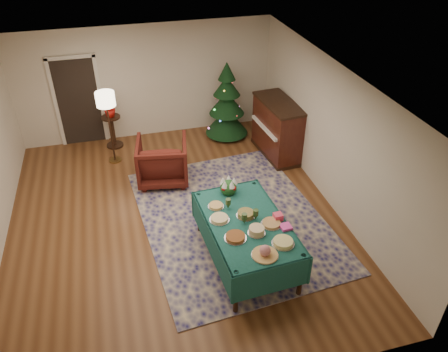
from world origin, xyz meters
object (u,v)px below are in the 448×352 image
object	(u,v)px
piano	(278,129)
gift_box	(278,217)
armchair	(162,159)
floor_lamp	(106,104)
potted_plant	(110,112)
buffet_table	(246,230)
side_table	(113,132)
christmas_tree	(227,104)

from	to	relation	value
piano	gift_box	bearing A→B (deg)	-111.07
armchair	floor_lamp	xyz separation A→B (m)	(-0.96, 1.06, 0.88)
potted_plant	floor_lamp	bearing A→B (deg)	-93.28
buffet_table	side_table	size ratio (longest dim) A/B	2.81
armchair	floor_lamp	world-z (taller)	floor_lamp
side_table	piano	size ratio (longest dim) A/B	0.50
gift_box	potted_plant	distance (m)	5.11
buffet_table	christmas_tree	size ratio (longest dim) A/B	1.16
armchair	christmas_tree	xyz separation A→B (m)	(1.80, 1.56, 0.33)
piano	armchair	bearing A→B (deg)	-171.30
armchair	floor_lamp	size ratio (longest dim) A/B	0.63
piano	side_table	bearing A→B (deg)	159.63
floor_lamp	potted_plant	size ratio (longest dim) A/B	3.69
potted_plant	piano	world-z (taller)	piano
buffet_table	armchair	size ratio (longest dim) A/B	2.09
armchair	piano	distance (m)	2.71
gift_box	side_table	distance (m)	5.14
buffet_table	floor_lamp	bearing A→B (deg)	116.83
floor_lamp	christmas_tree	distance (m)	2.86
floor_lamp	piano	distance (m)	3.78
floor_lamp	piano	size ratio (longest dim) A/B	1.07
floor_lamp	side_table	distance (m)	1.24
armchair	floor_lamp	distance (m)	1.68
side_table	piano	bearing A→B (deg)	-20.37
side_table	potted_plant	distance (m)	0.52
armchair	side_table	xyz separation A→B (m)	(-0.92, 1.75, -0.14)
floor_lamp	piano	xyz separation A→B (m)	(3.64, -0.65, -0.77)
side_table	gift_box	bearing A→B (deg)	-62.42
floor_lamp	piano	bearing A→B (deg)	-10.16
gift_box	armchair	distance (m)	3.16
floor_lamp	potted_plant	xyz separation A→B (m)	(0.04, 0.68, -0.50)
piano	christmas_tree	bearing A→B (deg)	127.29
gift_box	piano	size ratio (longest dim) A/B	0.08
gift_box	side_table	bearing A→B (deg)	117.58
potted_plant	piano	bearing A→B (deg)	-20.37
floor_lamp	armchair	bearing A→B (deg)	-47.83
buffet_table	piano	world-z (taller)	piano
side_table	christmas_tree	xyz separation A→B (m)	(2.72, -0.19, 0.47)
gift_box	christmas_tree	size ratio (longest dim) A/B	0.07
side_table	buffet_table	bearing A→B (deg)	-67.25
armchair	christmas_tree	bearing A→B (deg)	-129.60
armchair	floor_lamp	bearing A→B (deg)	-38.34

